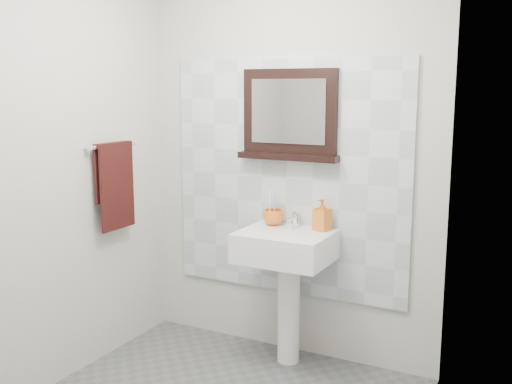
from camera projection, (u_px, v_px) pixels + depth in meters
back_wall at (288, 163)px, 3.81m from camera, size 2.00×0.01×2.50m
left_wall at (41, 174)px, 3.31m from camera, size 0.01×2.20×2.50m
right_wall at (401, 207)px, 2.39m from camera, size 0.01×2.20×2.50m
splashback at (287, 178)px, 3.82m from camera, size 1.60×0.02×1.50m
pedestal_sink at (286, 260)px, 3.67m from camera, size 0.55×0.44×0.96m
toothbrush_cup at (273, 217)px, 3.79m from camera, size 0.13×0.13×0.10m
toothbrushes at (273, 206)px, 3.78m from camera, size 0.05×0.04×0.21m
soap_dispenser at (322, 215)px, 3.65m from camera, size 0.11×0.11×0.20m
framed_mirror at (290, 117)px, 3.71m from camera, size 0.66×0.11×0.56m
towel_bar at (113, 146)px, 3.73m from camera, size 0.07×0.40×0.03m
hand_towel at (115, 179)px, 3.76m from camera, size 0.06×0.30×0.55m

